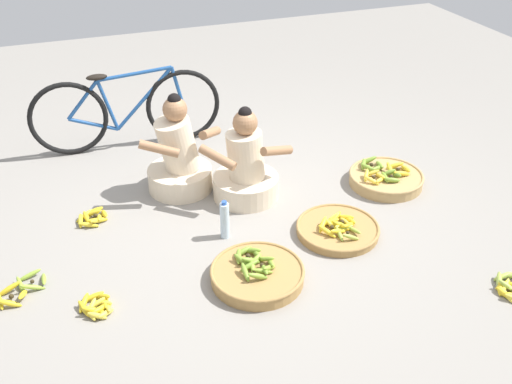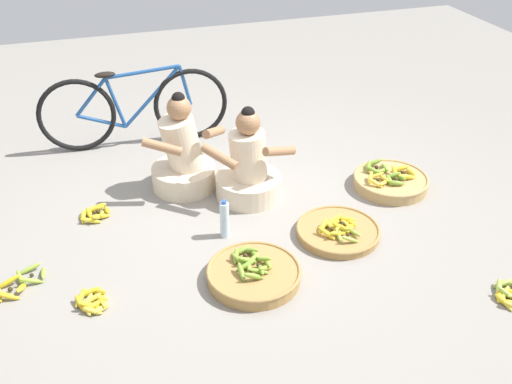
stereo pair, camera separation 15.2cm
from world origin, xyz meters
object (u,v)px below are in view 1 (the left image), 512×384
object	(u,v)px
vendor_woman_behind	(179,160)
banana_basket_front_left	(338,229)
loose_bananas_mid_right	(511,287)
water_bottle	(225,220)
banana_basket_front_right	(386,178)
loose_bananas_back_center	(19,290)
banana_basket_front_center	(257,273)
loose_bananas_near_bicycle	(97,306)
bicycle_leaning	(127,111)
vendor_woman_front	(246,170)
loose_bananas_mid_left	(93,217)

from	to	relation	value
vendor_woman_behind	banana_basket_front_left	size ratio (longest dim) A/B	1.36
loose_bananas_mid_right	water_bottle	xyz separation A→B (m)	(-1.54, 1.18, 0.11)
banana_basket_front_right	loose_bananas_back_center	xyz separation A→B (m)	(-2.88, -0.39, -0.03)
banana_basket_front_center	loose_bananas_near_bicycle	bearing A→B (deg)	175.85
loose_bananas_near_bicycle	bicycle_leaning	bearing A→B (deg)	74.78
vendor_woman_front	bicycle_leaning	bearing A→B (deg)	120.92
banana_basket_front_left	loose_bananas_near_bicycle	xyz separation A→B (m)	(-1.75, -0.21, -0.01)
bicycle_leaning	banana_basket_front_center	bearing A→B (deg)	-78.49
vendor_woman_behind	banana_basket_front_left	distance (m)	1.38
loose_bananas_back_center	loose_bananas_mid_right	xyz separation A→B (m)	(2.95, -1.04, -0.00)
banana_basket_front_right	vendor_woman_front	bearing A→B (deg)	169.44
vendor_woman_behind	loose_bananas_mid_right	size ratio (longest dim) A/B	2.76
water_bottle	banana_basket_front_left	bearing A→B (deg)	-17.23
loose_bananas_back_center	loose_bananas_mid_left	size ratio (longest dim) A/B	1.28
vendor_woman_behind	loose_bananas_near_bicycle	bearing A→B (deg)	-124.26
vendor_woman_front	loose_bananas_back_center	distance (m)	1.85
banana_basket_front_center	loose_bananas_mid_left	bearing A→B (deg)	131.02
banana_basket_front_center	vendor_woman_front	bearing A→B (deg)	74.81
banana_basket_front_center	loose_bananas_near_bicycle	world-z (taller)	banana_basket_front_center
loose_bananas_near_bicycle	vendor_woman_behind	bearing A→B (deg)	55.74
banana_basket_front_left	water_bottle	bearing A→B (deg)	162.77
bicycle_leaning	vendor_woman_front	bearing A→B (deg)	-59.08
loose_bananas_back_center	water_bottle	xyz separation A→B (m)	(1.41, 0.14, 0.11)
banana_basket_front_center	loose_bananas_mid_left	xyz separation A→B (m)	(-0.92, 1.06, -0.02)
banana_basket_front_left	loose_bananas_mid_right	xyz separation A→B (m)	(0.76, -0.94, -0.01)
bicycle_leaning	water_bottle	bearing A→B (deg)	-76.64
loose_bananas_near_bicycle	water_bottle	bearing A→B (deg)	25.15
bicycle_leaning	loose_bananas_mid_left	xyz separation A→B (m)	(-0.48, -1.12, -0.33)
vendor_woman_front	loose_bananas_back_center	xyz separation A→B (m)	(-1.73, -0.61, -0.21)
banana_basket_front_right	loose_bananas_mid_left	size ratio (longest dim) A/B	2.46
bicycle_leaning	water_bottle	world-z (taller)	bicycle_leaning
banana_basket_front_center	loose_bananas_mid_left	world-z (taller)	banana_basket_front_center
bicycle_leaning	loose_bananas_near_bicycle	distance (m)	2.21
banana_basket_front_left	loose_bananas_back_center	world-z (taller)	banana_basket_front_left
banana_basket_front_right	loose_bananas_mid_right	world-z (taller)	banana_basket_front_right
vendor_woman_front	vendor_woman_behind	distance (m)	0.55
bicycle_leaning	banana_basket_front_right	size ratio (longest dim) A/B	2.79
vendor_woman_behind	loose_bananas_near_bicycle	world-z (taller)	vendor_woman_behind
loose_bananas_back_center	loose_bananas_mid_right	distance (m)	3.13
bicycle_leaning	water_bottle	distance (m)	1.72
bicycle_leaning	banana_basket_front_center	world-z (taller)	bicycle_leaning
banana_basket_front_center	water_bottle	distance (m)	0.54
banana_basket_front_center	bicycle_leaning	bearing A→B (deg)	101.51
banana_basket_front_right	loose_bananas_near_bicycle	xyz separation A→B (m)	(-2.44, -0.70, -0.03)
banana_basket_front_right	loose_bananas_mid_left	world-z (taller)	banana_basket_front_right
water_bottle	loose_bananas_back_center	bearing A→B (deg)	-174.25
vendor_woman_front	loose_bananas_back_center	size ratio (longest dim) A/B	2.43
vendor_woman_front	banana_basket_front_right	world-z (taller)	vendor_woman_front
vendor_woman_behind	water_bottle	world-z (taller)	vendor_woman_behind
vendor_woman_behind	banana_basket_front_right	distance (m)	1.70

